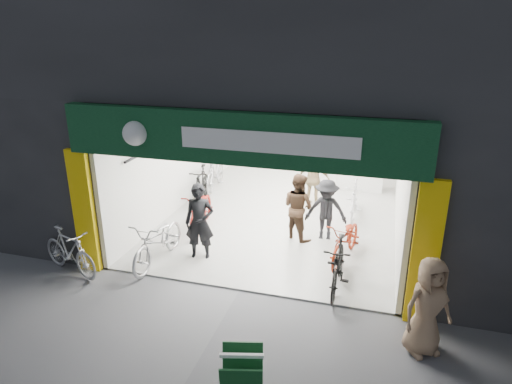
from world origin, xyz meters
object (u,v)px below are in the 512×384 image
at_px(bike_left_front, 159,241).
at_px(bike_right_front, 338,265).
at_px(pedestrian_near, 428,307).
at_px(parked_bike, 69,251).
at_px(sandwich_board, 242,379).

bearing_deg(bike_left_front, bike_right_front, 2.32).
xyz_separation_m(bike_right_front, pedestrian_near, (1.50, -1.44, 0.30)).
bearing_deg(bike_left_front, parked_bike, -147.49).
bearing_deg(parked_bike, bike_left_front, -40.96).
height_order(bike_left_front, pedestrian_near, pedestrian_near).
relative_size(bike_left_front, pedestrian_near, 1.22).
bearing_deg(sandwich_board, parked_bike, 137.10).
xyz_separation_m(bike_left_front, sandwich_board, (2.92, -3.30, -0.05)).
relative_size(bike_left_front, parked_bike, 1.20).
bearing_deg(pedestrian_near, parked_bike, 143.63).
distance_m(parked_bike, sandwich_board, 5.08).
relative_size(pedestrian_near, sandwich_board, 1.92).
bearing_deg(parked_bike, sandwich_board, -99.42).
relative_size(bike_left_front, sandwich_board, 2.34).
bearing_deg(bike_right_front, sandwich_board, -104.02).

